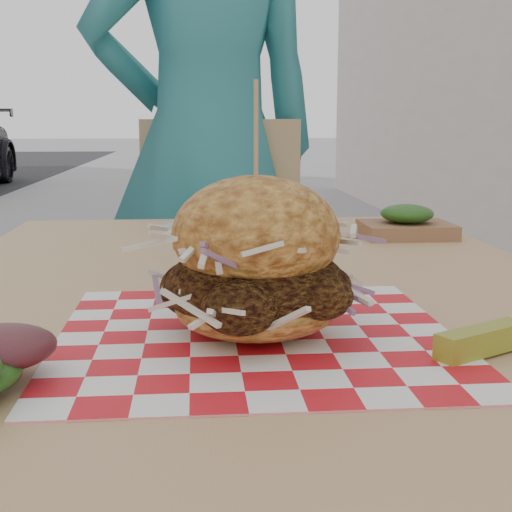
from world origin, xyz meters
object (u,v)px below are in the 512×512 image
object	(u,v)px
diner	(208,147)
sandwich	(256,267)
patio_chair	(226,276)
patio_table	(253,347)

from	to	relation	value
diner	sandwich	distance (m)	1.25
patio_chair	sandwich	bearing A→B (deg)	-86.72
patio_chair	sandwich	world-z (taller)	sandwich
diner	patio_chair	distance (m)	0.34
diner	sandwich	xyz separation A→B (m)	(0.02, -1.24, -0.06)
patio_table	patio_chair	xyz separation A→B (m)	(0.01, 0.96, -0.12)
patio_table	sandwich	size ratio (longest dim) A/B	5.27
sandwich	patio_chair	bearing A→B (deg)	88.92
diner	patio_table	world-z (taller)	diner
patio_table	sandwich	bearing A→B (deg)	-93.98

